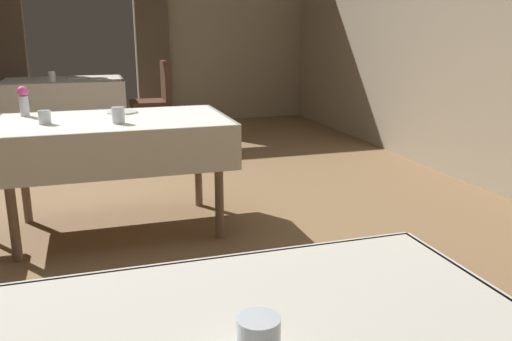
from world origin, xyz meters
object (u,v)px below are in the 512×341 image
Objects in this scene: glass_mid_b at (45,117)px; glass_far_b at (52,76)px; glass_mid_d at (118,115)px; flower_vase_mid at (24,100)px; dining_table_far at (64,89)px; plate_far_a at (99,78)px; dining_table_mid at (114,134)px; plate_mid_c at (122,112)px; plate_far_c at (77,78)px; chair_far_right at (156,96)px.

glass_far_b is at bearing 92.02° from glass_mid_b.
glass_mid_b is at bearing 165.62° from glass_mid_d.
glass_mid_d is at bearing -39.41° from flower_vase_mid.
plate_far_a reaches higher than dining_table_far.
dining_table_mid is at bearing -82.34° from dining_table_far.
glass_mid_d reaches higher than plate_mid_c.
plate_mid_c is 1.82× the size of glass_far_b.
flower_vase_mid is 0.39m from glass_mid_b.
glass_mid_d is at bearing -85.16° from plate_far_c.
plate_mid_c is at bearing -80.26° from dining_table_far.
dining_table_mid is at bearing -89.81° from plate_far_a.
chair_far_right reaches higher than dining_table_far.
dining_table_far is at bearing 69.79° from glass_far_b.
flower_vase_mid is at bearing 152.38° from dining_table_mid.
dining_table_mid is 0.23m from glass_mid_d.
dining_table_mid is 1.11× the size of dining_table_far.
glass_far_b reaches higher than glass_mid_b.
plate_far_c is (0.15, 0.10, 0.11)m from dining_table_far.
dining_table_far is 6.60× the size of flower_vase_mid.
flower_vase_mid is 1.03× the size of plate_far_a.
glass_mid_d is 3.06m from plate_far_a.
chair_far_right is 1.22m from glass_far_b.
chair_far_right is (1.04, 0.05, -0.13)m from dining_table_far.
glass_mid_b is 0.44× the size of plate_far_a.
dining_table_mid is 3.00m from dining_table_far.
flower_vase_mid reaches higher than plate_far_c.
glass_mid_d reaches higher than plate_far_a.
plate_far_a reaches higher than dining_table_mid.
plate_mid_c is at bearing 83.64° from glass_mid_d.
flower_vase_mid is 2.65m from plate_far_a.
dining_table_mid is at bearing -106.41° from plate_mid_c.
glass_mid_d is (0.42, -3.15, 0.16)m from dining_table_far.
glass_far_b is (-0.57, 2.46, 0.05)m from plate_mid_c.
dining_table_far is 13.00× the size of glass_mid_d.
dining_table_mid is 0.27m from plate_mid_c.
plate_far_a is at bearing 20.67° from glass_far_b.
flower_vase_mid is at bearing -93.10° from dining_table_far.
flower_vase_mid reaches higher than glass_far_b.
flower_vase_mid is at bearing 140.59° from glass_mid_d.
plate_far_c is (0.29, 2.78, -0.10)m from flower_vase_mid.
plate_mid_c is 0.42m from glass_mid_d.
flower_vase_mid is 1.97× the size of glass_mid_d.
glass_mid_d is (0.02, -0.18, 0.15)m from dining_table_mid.
dining_table_far is at bearing -145.92° from plate_far_c.
plate_far_c reaches higher than dining_table_mid.
plate_mid_c is 0.95× the size of plate_far_c.
glass_mid_b reaches higher than dining_table_mid.
plate_far_c reaches higher than dining_table_far.
plate_far_c is at bearing 142.63° from plate_far_a.
flower_vase_mid is at bearing -101.64° from plate_far_a.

